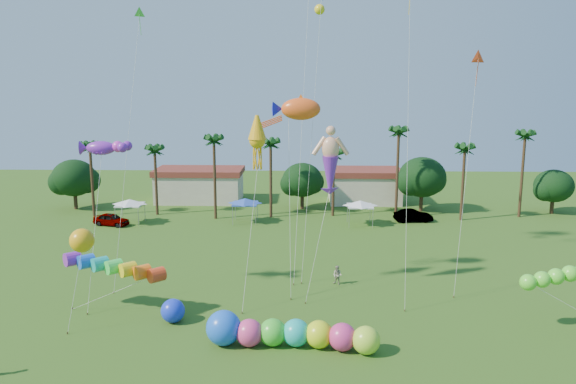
{
  "coord_description": "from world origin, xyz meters",
  "views": [
    {
      "loc": [
        1.09,
        -30.27,
        16.66
      ],
      "look_at": [
        0.0,
        10.0,
        9.0
      ],
      "focal_mm": 35.0,
      "sensor_mm": 36.0,
      "label": 1
    }
  ],
  "objects_px": {
    "spectator_b": "(337,275)",
    "car_b": "(413,216)",
    "car_a": "(111,219)",
    "caterpillar_inflatable": "(285,333)",
    "blue_ball": "(173,311)"
  },
  "relations": [
    {
      "from": "spectator_b",
      "to": "caterpillar_inflatable",
      "type": "bearing_deg",
      "value": -79.77
    },
    {
      "from": "car_a",
      "to": "caterpillar_inflatable",
      "type": "xyz_separation_m",
      "value": [
        22.06,
        -31.51,
        0.22
      ]
    },
    {
      "from": "car_a",
      "to": "blue_ball",
      "type": "height_order",
      "value": "blue_ball"
    },
    {
      "from": "blue_ball",
      "to": "car_a",
      "type": "bearing_deg",
      "value": 116.55
    },
    {
      "from": "caterpillar_inflatable",
      "to": "blue_ball",
      "type": "distance_m",
      "value": 8.95
    },
    {
      "from": "car_a",
      "to": "car_b",
      "type": "relative_size",
      "value": 0.94
    },
    {
      "from": "car_b",
      "to": "caterpillar_inflatable",
      "type": "xyz_separation_m",
      "value": [
        -14.81,
        -34.38,
        0.19
      ]
    },
    {
      "from": "car_a",
      "to": "caterpillar_inflatable",
      "type": "bearing_deg",
      "value": -128.22
    },
    {
      "from": "car_b",
      "to": "car_a",
      "type": "bearing_deg",
      "value": 88.81
    },
    {
      "from": "caterpillar_inflatable",
      "to": "car_b",
      "type": "bearing_deg",
      "value": 72.3
    },
    {
      "from": "caterpillar_inflatable",
      "to": "spectator_b",
      "type": "bearing_deg",
      "value": 76.57
    },
    {
      "from": "car_a",
      "to": "car_b",
      "type": "distance_m",
      "value": 36.98
    },
    {
      "from": "spectator_b",
      "to": "car_b",
      "type": "bearing_deg",
      "value": 93.85
    },
    {
      "from": "spectator_b",
      "to": "blue_ball",
      "type": "distance_m",
      "value": 14.63
    },
    {
      "from": "car_b",
      "to": "caterpillar_inflatable",
      "type": "distance_m",
      "value": 37.43
    }
  ]
}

